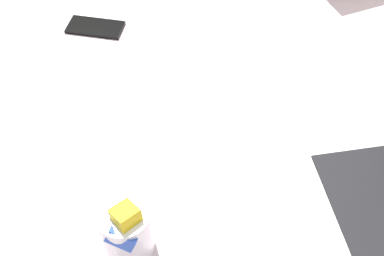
# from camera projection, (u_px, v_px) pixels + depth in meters

# --- Properties ---
(bed_mattress) EXTENTS (1.80, 1.40, 0.18)m
(bed_mattress) POSITION_uv_depth(u_px,v_px,m) (283.00, 138.00, 1.14)
(bed_mattress) COLOR silver
(bed_mattress) RESTS_ON ground
(snack_cup) EXTENTS (0.10, 0.09, 0.13)m
(snack_cup) POSITION_uv_depth(u_px,v_px,m) (126.00, 230.00, 0.82)
(snack_cup) COLOR silver
(snack_cup) RESTS_ON bed_mattress
(cell_phone) EXTENTS (0.13, 0.15, 0.01)m
(cell_phone) POSITION_uv_depth(u_px,v_px,m) (95.00, 27.00, 1.25)
(cell_phone) COLOR black
(cell_phone) RESTS_ON bed_mattress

